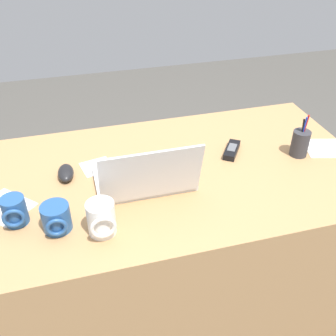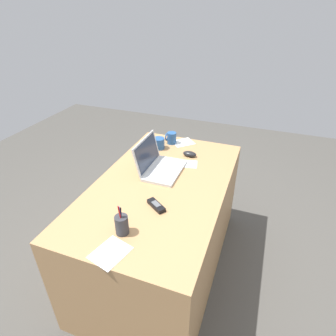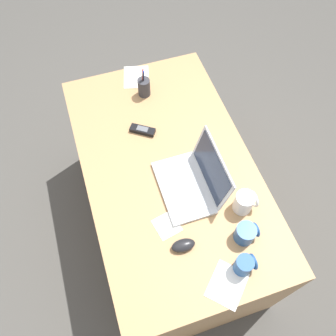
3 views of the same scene
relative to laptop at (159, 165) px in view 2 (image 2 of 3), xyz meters
name	(u,v)px [view 2 (image 2 of 3)]	position (x,y,z in m)	size (l,w,h in m)	color
ground_plane	(162,262)	(-0.14, -0.07, -0.80)	(6.00, 6.00, 0.00)	#4C4944
desk	(162,227)	(-0.14, -0.07, -0.42)	(1.42, 0.82, 0.75)	tan
laptop	(159,165)	(0.00, 0.00, 0.00)	(0.34, 0.27, 0.22)	silver
computer_mouse	(190,154)	(0.27, -0.14, -0.03)	(0.06, 0.10, 0.04)	black
coffee_mug_white	(146,148)	(0.18, 0.18, 0.01)	(0.09, 0.10, 0.11)	white
coffee_mug_tall	(171,138)	(0.43, 0.07, 0.00)	(0.07, 0.09, 0.09)	#26518C
coffee_mug_spare	(159,143)	(0.31, 0.13, 0.00)	(0.09, 0.10, 0.09)	#26518C
cordless_phone	(156,205)	(-0.38, -0.13, -0.03)	(0.11, 0.13, 0.03)	black
pen_holder	(122,225)	(-0.63, -0.05, 0.01)	(0.07, 0.07, 0.18)	#333338
paper_note_near_laptop	(190,164)	(0.15, -0.18, -0.04)	(0.11, 0.10, 0.00)	white
paper_note_left	(110,253)	(-0.77, -0.06, -0.04)	(0.17, 0.14, 0.00)	white
paper_note_right	(183,142)	(0.47, -0.02, -0.04)	(0.14, 0.17, 0.00)	white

